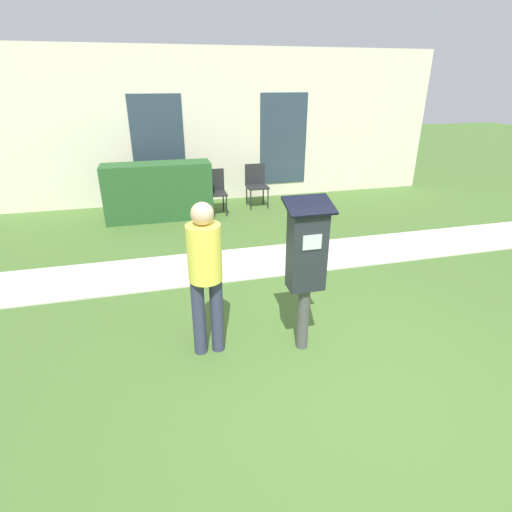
{
  "coord_description": "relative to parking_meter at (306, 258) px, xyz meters",
  "views": [
    {
      "loc": [
        -1.56,
        -2.54,
        2.56
      ],
      "look_at": [
        -0.71,
        0.77,
        1.05
      ],
      "focal_mm": 28.0,
      "sensor_mm": 36.0,
      "label": 1
    }
  ],
  "objects": [
    {
      "name": "outdoor_chair_middle",
      "position": [
        0.81,
        5.07,
        -0.49
      ],
      "size": [
        0.44,
        0.44,
        0.9
      ],
      "rotation": [
        0.0,
        0.0,
        0.01
      ],
      "color": "#262628",
      "rests_on": "ground"
    },
    {
      "name": "building_facade",
      "position": [
        0.24,
        5.89,
        0.58
      ],
      "size": [
        10.0,
        0.26,
        3.2
      ],
      "color": "beige",
      "rests_on": "ground"
    },
    {
      "name": "outdoor_chair_left",
      "position": [
        -0.15,
        4.76,
        -0.49
      ],
      "size": [
        0.44,
        0.44,
        0.9
      ],
      "rotation": [
        0.0,
        0.0,
        0.42
      ],
      "color": "#262628",
      "rests_on": "ground"
    },
    {
      "name": "person_standing",
      "position": [
        -0.94,
        0.17,
        -0.09
      ],
      "size": [
        0.32,
        0.32,
        1.58
      ],
      "rotation": [
        0.0,
        0.0,
        0.48
      ],
      "color": "#333851",
      "rests_on": "ground"
    },
    {
      "name": "parking_meter",
      "position": [
        0.0,
        0.0,
        0.0
      ],
      "size": [
        0.44,
        0.31,
        1.59
      ],
      "color": "#4C4C4C",
      "rests_on": "ground"
    },
    {
      "name": "hedge_row",
      "position": [
        -1.27,
        4.68,
        -0.47
      ],
      "size": [
        2.06,
        0.6,
        1.1
      ],
      "color": "#285628",
      "rests_on": "ground"
    },
    {
      "name": "sidewalk",
      "position": [
        0.24,
        2.15,
        -1.01
      ],
      "size": [
        12.0,
        1.1,
        0.02
      ],
      "color": "beige",
      "rests_on": "ground"
    },
    {
      "name": "ground_plane",
      "position": [
        0.24,
        -0.68,
        -1.02
      ],
      "size": [
        40.0,
        40.0,
        0.0
      ],
      "primitive_type": "plane",
      "color": "#476B2D"
    }
  ]
}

